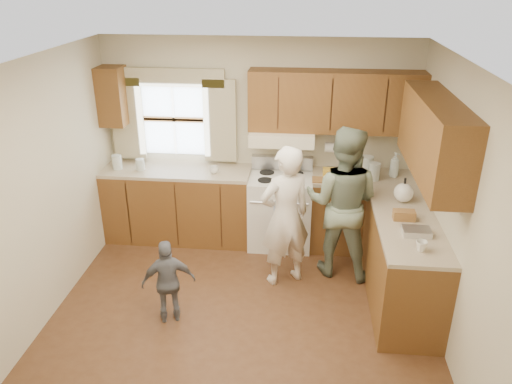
# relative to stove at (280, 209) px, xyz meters

# --- Properties ---
(room) EXTENTS (3.80, 3.80, 3.80)m
(room) POSITION_rel_stove_xyz_m (-0.30, -1.44, 0.78)
(room) COLOR #472916
(room) RESTS_ON ground
(kitchen_fixtures) EXTENTS (3.80, 2.25, 2.15)m
(kitchen_fixtures) POSITION_rel_stove_xyz_m (0.31, -0.36, 0.37)
(kitchen_fixtures) COLOR #4E2A10
(kitchen_fixtures) RESTS_ON ground
(stove) EXTENTS (0.76, 0.67, 1.07)m
(stove) POSITION_rel_stove_xyz_m (0.00, 0.00, 0.00)
(stove) COLOR silver
(stove) RESTS_ON ground
(woman_left) EXTENTS (0.69, 0.61, 1.58)m
(woman_left) POSITION_rel_stove_xyz_m (0.09, -0.85, 0.33)
(woman_left) COLOR silver
(woman_left) RESTS_ON ground
(woman_right) EXTENTS (0.97, 0.84, 1.72)m
(woman_right) POSITION_rel_stove_xyz_m (0.70, -0.59, 0.40)
(woman_right) COLOR #234027
(woman_right) RESTS_ON ground
(child) EXTENTS (0.56, 0.36, 0.88)m
(child) POSITION_rel_stove_xyz_m (-0.99, -1.65, -0.03)
(child) COLOR slate
(child) RESTS_ON ground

